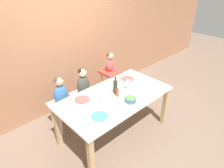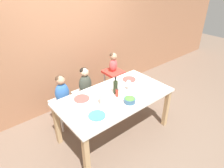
# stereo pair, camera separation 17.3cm
# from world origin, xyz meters

# --- Properties ---
(ground_plane) EXTENTS (14.00, 14.00, 0.00)m
(ground_plane) POSITION_xyz_m (0.00, 0.00, 0.00)
(ground_plane) COLOR #705B4C
(wall_back) EXTENTS (10.00, 0.06, 2.70)m
(wall_back) POSITION_xyz_m (0.00, 1.30, 1.35)
(wall_back) COLOR #9E6B4C
(wall_back) RESTS_ON ground_plane
(dining_table) EXTENTS (1.76, 0.93, 0.75)m
(dining_table) POSITION_xyz_m (0.00, 0.00, 0.66)
(dining_table) COLOR white
(dining_table) RESTS_ON ground_plane
(chair_far_left) EXTENTS (0.39, 0.43, 0.47)m
(chair_far_left) POSITION_xyz_m (-0.52, 0.74, 0.40)
(chair_far_left) COLOR silver
(chair_far_left) RESTS_ON ground_plane
(chair_far_center) EXTENTS (0.39, 0.43, 0.47)m
(chair_far_center) POSITION_xyz_m (-0.07, 0.74, 0.40)
(chair_far_center) COLOR silver
(chair_far_center) RESTS_ON ground_plane
(chair_right_highchair) EXTENTS (0.33, 0.36, 0.71)m
(chair_right_highchair) POSITION_xyz_m (0.59, 0.74, 0.56)
(chair_right_highchair) COLOR silver
(chair_right_highchair) RESTS_ON ground_plane
(person_child_left) EXTENTS (0.25, 0.16, 0.51)m
(person_child_left) POSITION_xyz_m (-0.52, 0.74, 0.73)
(person_child_left) COLOR #3366B2
(person_child_left) RESTS_ON chair_far_left
(person_child_center) EXTENTS (0.25, 0.16, 0.51)m
(person_child_center) POSITION_xyz_m (-0.07, 0.74, 0.73)
(person_child_center) COLOR #3D4238
(person_child_center) RESTS_ON chair_far_center
(person_baby_right) EXTENTS (0.17, 0.14, 0.38)m
(person_baby_right) POSITION_xyz_m (0.59, 0.74, 0.93)
(person_baby_right) COLOR #C64C4C
(person_baby_right) RESTS_ON chair_right_highchair
(wine_bottle) EXTENTS (0.07, 0.07, 0.28)m
(wine_bottle) POSITION_xyz_m (0.06, 0.06, 0.86)
(wine_bottle) COLOR #232D19
(wine_bottle) RESTS_ON dining_table
(paper_towel_roll) EXTENTS (0.11, 0.11, 0.23)m
(paper_towel_roll) POSITION_xyz_m (-0.28, -0.08, 0.87)
(paper_towel_roll) COLOR white
(paper_towel_roll) RESTS_ON dining_table
(wine_glass_near) EXTENTS (0.08, 0.08, 0.17)m
(wine_glass_near) POSITION_xyz_m (0.28, -0.00, 0.87)
(wine_glass_near) COLOR white
(wine_glass_near) RESTS_ON dining_table
(wine_glass_far) EXTENTS (0.08, 0.08, 0.17)m
(wine_glass_far) POSITION_xyz_m (-0.07, 0.12, 0.87)
(wine_glass_far) COLOR white
(wine_glass_far) RESTS_ON dining_table
(salad_bowl_large) EXTENTS (0.17, 0.17, 0.09)m
(salad_bowl_large) POSITION_xyz_m (0.05, -0.27, 0.80)
(salad_bowl_large) COLOR #335675
(salad_bowl_large) RESTS_ON dining_table
(dinner_plate_front_left) EXTENTS (0.23, 0.23, 0.01)m
(dinner_plate_front_left) POSITION_xyz_m (-0.50, -0.21, 0.76)
(dinner_plate_front_left) COLOR teal
(dinner_plate_front_left) RESTS_ON dining_table
(dinner_plate_back_left) EXTENTS (0.23, 0.23, 0.01)m
(dinner_plate_back_left) POSITION_xyz_m (-0.44, 0.26, 0.76)
(dinner_plate_back_left) COLOR #D14C47
(dinner_plate_back_left) RESTS_ON dining_table
(dinner_plate_back_right) EXTENTS (0.23, 0.23, 0.01)m
(dinner_plate_back_right) POSITION_xyz_m (0.53, 0.24, 0.76)
(dinner_plate_back_right) COLOR #D14C47
(dinner_plate_back_right) RESTS_ON dining_table
(condiment_bottle_hot_sauce) EXTENTS (0.05, 0.05, 0.15)m
(condiment_bottle_hot_sauce) POSITION_xyz_m (0.02, -0.03, 0.82)
(condiment_bottle_hot_sauce) COLOR red
(condiment_bottle_hot_sauce) RESTS_ON dining_table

